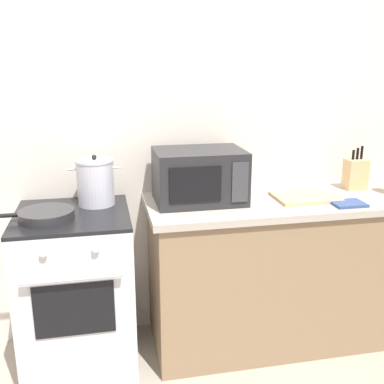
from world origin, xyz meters
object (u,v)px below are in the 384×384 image
(frying_pan, at_px, (45,215))
(cutting_board, at_px, (305,197))
(microwave, at_px, (199,176))
(oven_mitt, at_px, (348,204))
(stove, at_px, (78,291))
(knife_block, at_px, (356,174))
(stock_pot, at_px, (96,182))

(frying_pan, relative_size, cutting_board, 1.33)
(microwave, bearing_deg, frying_pan, -169.45)
(microwave, distance_m, oven_mitt, 0.85)
(frying_pan, bearing_deg, cutting_board, 3.04)
(stove, relative_size, frying_pan, 1.92)
(microwave, bearing_deg, oven_mitt, -16.50)
(oven_mitt, bearing_deg, stove, 174.00)
(microwave, height_order, knife_block, microwave)
(microwave, relative_size, oven_mitt, 2.78)
(stock_pot, relative_size, knife_block, 1.08)
(knife_block, bearing_deg, oven_mitt, -125.49)
(cutting_board, bearing_deg, oven_mitt, -41.05)
(frying_pan, bearing_deg, microwave, 10.55)
(stove, distance_m, frying_pan, 0.51)
(stock_pot, bearing_deg, knife_block, 0.09)
(stock_pot, xyz_separation_m, microwave, (0.58, -0.06, 0.02))
(microwave, distance_m, knife_block, 1.02)
(stock_pot, height_order, knife_block, stock_pot)
(cutting_board, height_order, oven_mitt, cutting_board)
(frying_pan, xyz_separation_m, oven_mitt, (1.64, -0.08, -0.02))
(microwave, bearing_deg, stock_pot, 174.11)
(stove, xyz_separation_m, microwave, (0.71, 0.08, 0.61))
(microwave, height_order, cutting_board, microwave)
(microwave, xyz_separation_m, cutting_board, (0.62, -0.08, -0.14))
(stock_pot, xyz_separation_m, oven_mitt, (1.38, -0.30, -0.12))
(frying_pan, bearing_deg, stove, 31.47)
(frying_pan, distance_m, cutting_board, 1.46)
(frying_pan, relative_size, microwave, 0.96)
(stove, distance_m, microwave, 0.94)
(microwave, relative_size, cutting_board, 1.39)
(oven_mitt, bearing_deg, knife_block, 54.51)
(oven_mitt, bearing_deg, microwave, 163.50)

